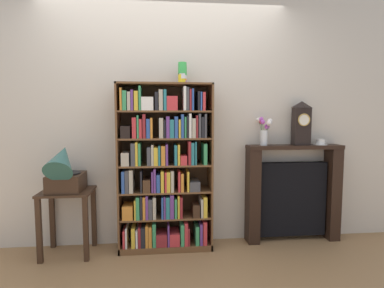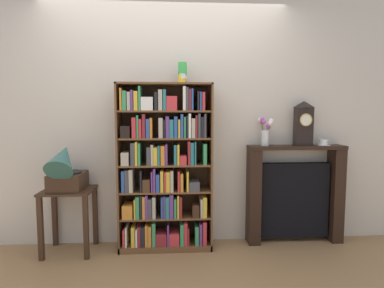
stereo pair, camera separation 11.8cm
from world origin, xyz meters
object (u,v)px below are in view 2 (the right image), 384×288
Objects in this scene: flower_vase at (265,130)px; fireplace_mantel at (294,194)px; cup_stack at (182,73)px; teacup_with_saucer at (323,143)px; mantel_clock at (303,123)px; gramophone at (65,169)px; side_table_left at (69,207)px; bookshelf at (164,171)px.

fireplace_mantel is at bearing 2.70° from flower_vase.
cup_stack reaches higher than fireplace_mantel.
mantel_clock is at bearing -179.49° from teacup_with_saucer.
fireplace_mantel is 7.03× the size of teacup_with_saucer.
teacup_with_saucer is at bearing 3.62° from gramophone.
mantel_clock reaches higher than side_table_left.
gramophone is at bearing -175.23° from flower_vase.
flower_vase reaches higher than side_table_left.
cup_stack is at bearing 6.96° from gramophone.
cup_stack is 0.20× the size of fireplace_mantel.
side_table_left is at bearing -176.29° from cup_stack.
bookshelf is 1.41m from fireplace_mantel.
teacup_with_saucer is (2.60, 0.16, 0.22)m from gramophone.
cup_stack is (0.19, 0.03, 0.98)m from bookshelf.
cup_stack reaches higher than mantel_clock.
cup_stack is 0.71× the size of flower_vase.
bookshelf is 1.53m from mantel_clock.
side_table_left is 0.39m from gramophone.
mantel_clock is at bearing 2.37° from side_table_left.
flower_vase is at bearing 1.88° from cup_stack.
mantel_clock reaches higher than flower_vase.
teacup_with_saucer reaches higher than side_table_left.
flower_vase is at bearing -177.30° from fireplace_mantel.
side_table_left is 2.68m from teacup_with_saucer.
cup_stack is 1.42× the size of teacup_with_saucer.
mantel_clock is (2.38, 0.10, 0.82)m from side_table_left.
flower_vase is at bearing 3.29° from bookshelf.
flower_vase is (-0.33, -0.02, 0.69)m from fireplace_mantel.
bookshelf is 11.25× the size of teacup_with_saucer.
mantel_clock reaches higher than gramophone.
side_table_left is 1.37× the size of mantel_clock.
bookshelf is at bearing -177.72° from mantel_clock.
gramophone is 2.02m from flower_vase.
mantel_clock is 0.41m from flower_vase.
cup_stack is 1.46m from gramophone.
cup_stack reaches higher than teacup_with_saucer.
cup_stack is at bearing -178.93° from teacup_with_saucer.
mantel_clock is at bearing -15.45° from fireplace_mantel.
cup_stack is 1.73m from side_table_left.
mantel_clock is 1.56× the size of flower_vase.
flower_vase is at bearing 2.92° from side_table_left.
gramophone is (-0.93, -0.11, 0.05)m from bookshelf.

